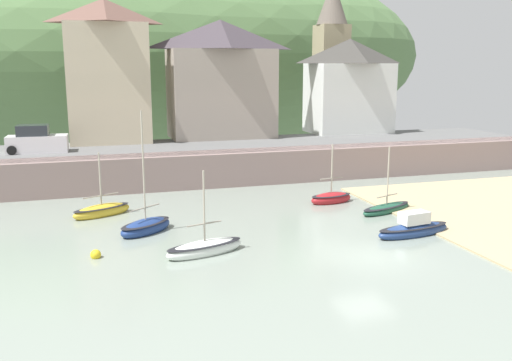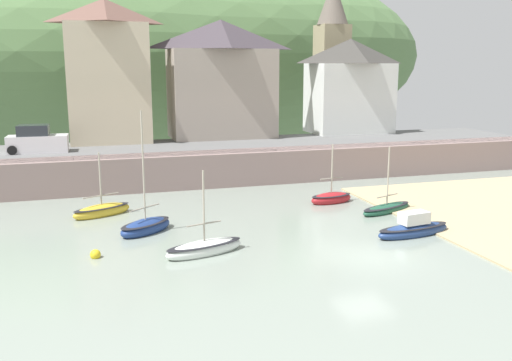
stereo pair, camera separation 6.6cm
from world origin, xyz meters
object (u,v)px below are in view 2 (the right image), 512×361
sailboat_nearest_shore (331,198)px  mooring_buoy (95,255)px  church_with_spire (332,52)px  fishing_boat_green (387,208)px  rowboat_small_beached (413,229)px  waterfront_building_left (107,70)px  sailboat_tall_mast (146,226)px  waterfront_building_centre (221,78)px  sailboat_far_left (205,248)px  sailboat_blue_trim (102,211)px  waterfront_building_right (350,85)px  parked_car_near_slipway (37,141)px

sailboat_nearest_shore → mooring_buoy: 15.81m
church_with_spire → fishing_boat_green: 25.26m
rowboat_small_beached → mooring_buoy: size_ratio=9.20×
fishing_boat_green → sailboat_nearest_shore: bearing=104.5°
waterfront_building_left → sailboat_nearest_shore: waterfront_building_left is taller
sailboat_tall_mast → mooring_buoy: sailboat_tall_mast is taller
fishing_boat_green → mooring_buoy: size_ratio=8.45×
waterfront_building_centre → fishing_boat_green: (5.47, -18.52, -7.15)m
waterfront_building_left → sailboat_far_left: bearing=-82.6°
waterfront_building_left → waterfront_building_centre: 9.33m
church_with_spire → sailboat_blue_trim: 30.59m
mooring_buoy → sailboat_far_left: bearing=-10.8°
church_with_spire → sailboat_nearest_shore: 23.26m
waterfront_building_centre → church_with_spire: 12.77m
waterfront_building_centre → waterfront_building_right: bearing=0.0°
waterfront_building_left → sailboat_blue_trim: bearing=-95.2°
fishing_boat_green → sailboat_nearest_shore: fishing_boat_green is taller
church_with_spire → sailboat_far_left: 33.72m
sailboat_nearest_shore → mooring_buoy: size_ratio=8.12×
sailboat_blue_trim → rowboat_small_beached: bearing=-55.2°
waterfront_building_centre → sailboat_blue_trim: waterfront_building_centre is taller
church_with_spire → fishing_boat_green: (-6.43, -22.52, -9.46)m
sailboat_far_left → mooring_buoy: 4.91m
waterfront_building_left → church_with_spire: (21.20, 4.00, 1.62)m
waterfront_building_left → sailboat_nearest_shore: 21.41m
rowboat_small_beached → mooring_buoy: (-15.59, 1.20, -0.20)m
sailboat_far_left → rowboat_small_beached: sailboat_far_left is taller
sailboat_tall_mast → church_with_spire: bearing=10.1°
sailboat_far_left → sailboat_nearest_shore: 12.09m
sailboat_blue_trim → mooring_buoy: size_ratio=8.08×
sailboat_blue_trim → sailboat_nearest_shore: sailboat_nearest_shore is taller
sailboat_tall_mast → mooring_buoy: 4.22m
sailboat_far_left → sailboat_blue_trim: bearing=100.9°
sailboat_blue_trim → sailboat_nearest_shore: 13.96m
parked_car_near_slipway → sailboat_nearest_shore: bearing=-28.7°
rowboat_small_beached → parked_car_near_slipway: size_ratio=1.06×
waterfront_building_right → mooring_buoy: (-23.09, -21.83, -6.53)m
waterfront_building_left → church_with_spire: church_with_spire is taller
waterfront_building_centre → sailboat_nearest_shore: (3.30, -15.46, -7.09)m
fishing_boat_green → sailboat_blue_trim: bearing=144.9°
rowboat_small_beached → mooring_buoy: bearing=167.7°
sailboat_blue_trim → waterfront_building_centre: bearing=28.2°
waterfront_building_right → mooring_buoy: size_ratio=17.44×
waterfront_building_centre → waterfront_building_left: bearing=180.0°
sailboat_blue_trim → rowboat_small_beached: (15.05, -8.60, 0.06)m
waterfront_building_centre → church_with_spire: bearing=18.6°
fishing_boat_green → rowboat_small_beached: fishing_boat_green is taller
waterfront_building_left → rowboat_small_beached: (13.73, -23.03, -7.72)m
church_with_spire → sailboat_tall_mast: church_with_spire is taller
parked_car_near_slipway → waterfront_building_right: bearing=12.5°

